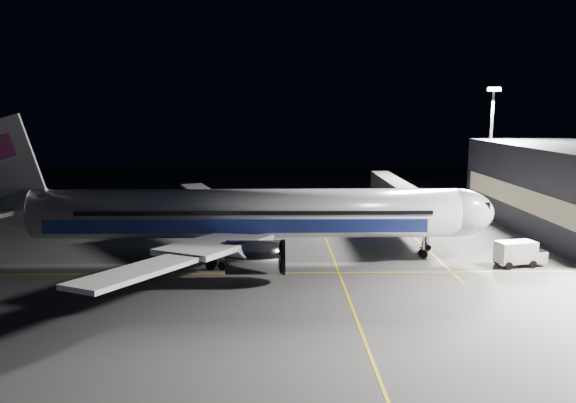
{
  "coord_description": "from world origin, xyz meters",
  "views": [
    {
      "loc": [
        3.4,
        -63.1,
        17.24
      ],
      "look_at": [
        4.83,
        3.98,
        6.0
      ],
      "focal_mm": 35.0,
      "sensor_mm": 36.0,
      "label": 1
    }
  ],
  "objects_px": {
    "jet_bridge": "(402,195)",
    "safety_cone_b": "(254,230)",
    "floodlight_mast_north": "(491,137)",
    "safety_cone_a": "(198,236)",
    "service_truck": "(520,253)",
    "airliner": "(237,215)",
    "baggage_tug": "(253,215)",
    "safety_cone_c": "(230,247)"
  },
  "relations": [
    {
      "from": "floodlight_mast_north",
      "to": "safety_cone_b",
      "type": "height_order",
      "value": "floodlight_mast_north"
    },
    {
      "from": "jet_bridge",
      "to": "service_truck",
      "type": "bearing_deg",
      "value": -69.48
    },
    {
      "from": "floodlight_mast_north",
      "to": "baggage_tug",
      "type": "height_order",
      "value": "floodlight_mast_north"
    },
    {
      "from": "service_truck",
      "to": "safety_cone_a",
      "type": "xyz_separation_m",
      "value": [
        -37.27,
        14.42,
        -1.22
      ]
    },
    {
      "from": "jet_bridge",
      "to": "safety_cone_b",
      "type": "bearing_deg",
      "value": -169.4
    },
    {
      "from": "airliner",
      "to": "service_truck",
      "type": "relative_size",
      "value": 10.68
    },
    {
      "from": "floodlight_mast_north",
      "to": "baggage_tug",
      "type": "distance_m",
      "value": 42.97
    },
    {
      "from": "safety_cone_a",
      "to": "safety_cone_b",
      "type": "height_order",
      "value": "safety_cone_b"
    },
    {
      "from": "floodlight_mast_north",
      "to": "safety_cone_a",
      "type": "relative_size",
      "value": 38.91
    },
    {
      "from": "baggage_tug",
      "to": "safety_cone_c",
      "type": "relative_size",
      "value": 4.57
    },
    {
      "from": "baggage_tug",
      "to": "safety_cone_c",
      "type": "bearing_deg",
      "value": -73.73
    },
    {
      "from": "safety_cone_a",
      "to": "safety_cone_c",
      "type": "relative_size",
      "value": 0.81
    },
    {
      "from": "safety_cone_a",
      "to": "safety_cone_c",
      "type": "height_order",
      "value": "safety_cone_c"
    },
    {
      "from": "airliner",
      "to": "safety_cone_c",
      "type": "relative_size",
      "value": 94.09
    },
    {
      "from": "floodlight_mast_north",
      "to": "safety_cone_c",
      "type": "height_order",
      "value": "floodlight_mast_north"
    },
    {
      "from": "floodlight_mast_north",
      "to": "safety_cone_a",
      "type": "distance_m",
      "value": 53.11
    },
    {
      "from": "airliner",
      "to": "safety_cone_b",
      "type": "bearing_deg",
      "value": 84.25
    },
    {
      "from": "airliner",
      "to": "safety_cone_b",
      "type": "height_order",
      "value": "airliner"
    },
    {
      "from": "baggage_tug",
      "to": "airliner",
      "type": "bearing_deg",
      "value": -69.34
    },
    {
      "from": "safety_cone_a",
      "to": "floodlight_mast_north",
      "type": "bearing_deg",
      "value": 24.41
    },
    {
      "from": "jet_bridge",
      "to": "safety_cone_c",
      "type": "xyz_separation_m",
      "value": [
        -24.3,
        -14.06,
        -4.26
      ]
    },
    {
      "from": "airliner",
      "to": "service_truck",
      "type": "height_order",
      "value": "airliner"
    },
    {
      "from": "airliner",
      "to": "baggage_tug",
      "type": "distance_m",
      "value": 22.44
    },
    {
      "from": "airliner",
      "to": "safety_cone_c",
      "type": "distance_m",
      "value": 6.39
    },
    {
      "from": "baggage_tug",
      "to": "safety_cone_b",
      "type": "distance_m",
      "value": 8.03
    },
    {
      "from": "service_truck",
      "to": "safety_cone_b",
      "type": "relative_size",
      "value": 10.18
    },
    {
      "from": "service_truck",
      "to": "safety_cone_b",
      "type": "xyz_separation_m",
      "value": [
        -29.85,
        17.8,
        -1.21
      ]
    },
    {
      "from": "jet_bridge",
      "to": "floodlight_mast_north",
      "type": "relative_size",
      "value": 1.66
    },
    {
      "from": "service_truck",
      "to": "safety_cone_c",
      "type": "bearing_deg",
      "value": 155.28
    },
    {
      "from": "safety_cone_a",
      "to": "safety_cone_b",
      "type": "distance_m",
      "value": 8.15
    },
    {
      "from": "airliner",
      "to": "floodlight_mast_north",
      "type": "distance_m",
      "value": 52.56
    },
    {
      "from": "floodlight_mast_north",
      "to": "safety_cone_a",
      "type": "height_order",
      "value": "floodlight_mast_north"
    },
    {
      "from": "jet_bridge",
      "to": "safety_cone_a",
      "type": "height_order",
      "value": "jet_bridge"
    },
    {
      "from": "floodlight_mast_north",
      "to": "service_truck",
      "type": "height_order",
      "value": "floodlight_mast_north"
    },
    {
      "from": "jet_bridge",
      "to": "safety_cone_a",
      "type": "xyz_separation_m",
      "value": [
        -29.09,
        -7.43,
        -4.32
      ]
    },
    {
      "from": "jet_bridge",
      "to": "service_truck",
      "type": "relative_size",
      "value": 5.98
    },
    {
      "from": "jet_bridge",
      "to": "safety_cone_a",
      "type": "bearing_deg",
      "value": -165.66
    },
    {
      "from": "safety_cone_c",
      "to": "floodlight_mast_north",
      "type": "bearing_deg",
      "value": 33.49
    },
    {
      "from": "floodlight_mast_north",
      "to": "safety_cone_b",
      "type": "bearing_deg",
      "value": -155.61
    },
    {
      "from": "service_truck",
      "to": "baggage_tug",
      "type": "height_order",
      "value": "service_truck"
    },
    {
      "from": "jet_bridge",
      "to": "floodlight_mast_north",
      "type": "xyz_separation_m",
      "value": [
        18.0,
        13.93,
        7.79
      ]
    },
    {
      "from": "baggage_tug",
      "to": "safety_cone_a",
      "type": "height_order",
      "value": "baggage_tug"
    }
  ]
}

